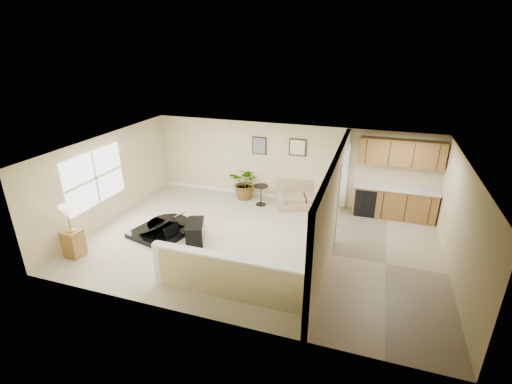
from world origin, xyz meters
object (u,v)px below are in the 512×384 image
(loveseat, at_px, (305,194))
(accent_table, at_px, (261,193))
(piano_bench, at_px, (195,232))
(small_plant, at_px, (328,208))
(palm_plant, at_px, (246,183))
(piano, at_px, (158,216))
(lamp_stand, at_px, (72,235))

(loveseat, relative_size, accent_table, 3.05)
(piano_bench, relative_size, small_plant, 1.57)
(piano_bench, height_order, palm_plant, palm_plant)
(small_plant, bearing_deg, palm_plant, 172.16)
(loveseat, bearing_deg, piano_bench, -144.12)
(piano, xyz_separation_m, accent_table, (2.04, 2.65, -0.11))
(loveseat, height_order, lamp_stand, lamp_stand)
(accent_table, xyz_separation_m, palm_plant, (-0.63, 0.34, 0.12))
(piano_bench, bearing_deg, palm_plant, 85.04)
(palm_plant, bearing_deg, accent_table, -28.45)
(loveseat, height_order, small_plant, loveseat)
(small_plant, distance_m, lamp_stand, 6.97)
(piano, bearing_deg, accent_table, 66.05)
(accent_table, height_order, small_plant, accent_table)
(palm_plant, bearing_deg, lamp_stand, -120.86)
(lamp_stand, bearing_deg, accent_table, 51.58)
(small_plant, bearing_deg, piano, -147.87)
(piano, relative_size, lamp_stand, 1.36)
(piano, xyz_separation_m, palm_plant, (1.41, 3.00, 0.01))
(accent_table, relative_size, lamp_stand, 0.49)
(piano, distance_m, loveseat, 4.56)
(palm_plant, bearing_deg, small_plant, -7.84)
(loveseat, distance_m, lamp_stand, 6.67)
(accent_table, distance_m, palm_plant, 0.73)
(loveseat, bearing_deg, small_plant, -48.54)
(loveseat, xyz_separation_m, palm_plant, (-1.97, -0.07, 0.17))
(piano_bench, relative_size, loveseat, 0.42)
(palm_plant, xyz_separation_m, lamp_stand, (-2.76, -4.63, 0.02))
(piano_bench, xyz_separation_m, small_plant, (3.02, 2.73, -0.05))
(piano_bench, bearing_deg, piano, 174.49)
(accent_table, bearing_deg, loveseat, 17.13)
(loveseat, xyz_separation_m, accent_table, (-1.33, -0.41, 0.05))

